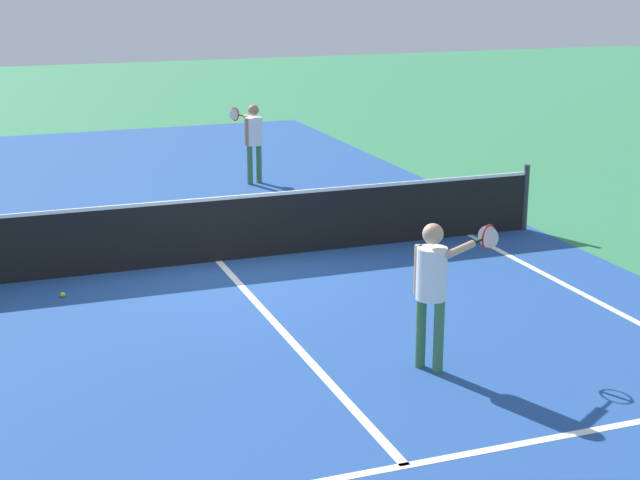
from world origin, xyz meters
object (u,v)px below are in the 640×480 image
tennis_ball_near_net (63,295)px  net (218,229)px  player_near (433,280)px  player_far (253,135)px

tennis_ball_near_net → net: bearing=20.0°
net → tennis_ball_near_net: size_ratio=156.15×
player_near → tennis_ball_near_net: 5.17m
player_far → tennis_ball_near_net: (-4.27, -5.69, -0.93)m
net → player_near: player_near is taller
net → tennis_ball_near_net: 2.48m
net → tennis_ball_near_net: net is taller
player_near → tennis_ball_near_net: (-3.44, 3.74, -0.96)m
net → player_far: player_far is taller
tennis_ball_near_net → player_near: bearing=-47.4°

